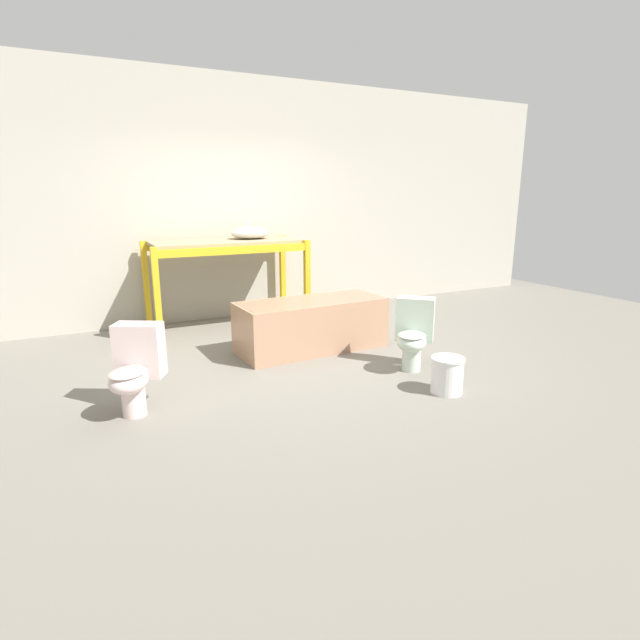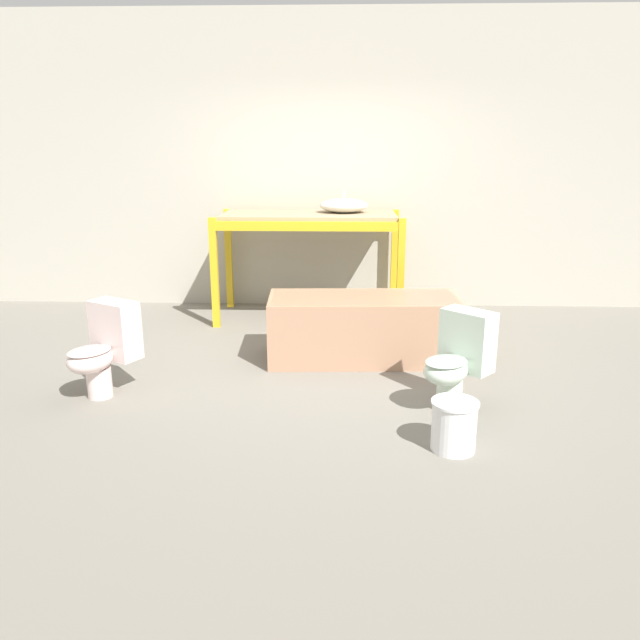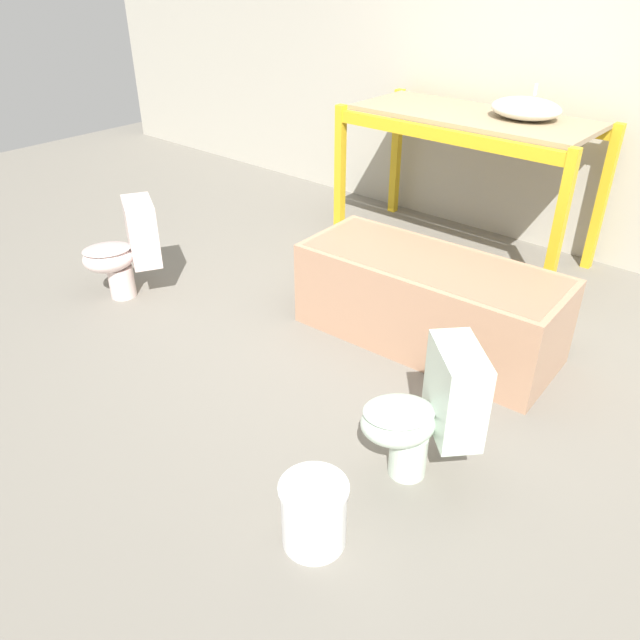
{
  "view_description": "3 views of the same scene",
  "coord_description": "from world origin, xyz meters",
  "px_view_note": "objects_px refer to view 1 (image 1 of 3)",
  "views": [
    {
      "loc": [
        -2.03,
        -4.69,
        1.69
      ],
      "look_at": [
        -0.09,
        -0.82,
        0.59
      ],
      "focal_mm": 28.0,
      "sensor_mm": 36.0,
      "label": 1
    },
    {
      "loc": [
        0.09,
        -5.06,
        1.83
      ],
      "look_at": [
        -0.06,
        -0.87,
        0.63
      ],
      "focal_mm": 35.0,
      "sensor_mm": 36.0,
      "label": 2
    },
    {
      "loc": [
        1.98,
        -2.9,
        2.19
      ],
      "look_at": [
        0.13,
        -0.74,
        0.48
      ],
      "focal_mm": 35.0,
      "sensor_mm": 36.0,
      "label": 3
    }
  ],
  "objects_px": {
    "sink_basin": "(251,233)",
    "toilet_near": "(413,332)",
    "toilet_far": "(135,367)",
    "bucket_white": "(447,374)",
    "bathtub_main": "(312,321)"
  },
  "relations": [
    {
      "from": "toilet_near",
      "to": "bucket_white",
      "type": "height_order",
      "value": "toilet_near"
    },
    {
      "from": "bathtub_main",
      "to": "sink_basin",
      "type": "bearing_deg",
      "value": 94.47
    },
    {
      "from": "sink_basin",
      "to": "toilet_far",
      "type": "bearing_deg",
      "value": -127.73
    },
    {
      "from": "sink_basin",
      "to": "toilet_near",
      "type": "distance_m",
      "value": 2.7
    },
    {
      "from": "sink_basin",
      "to": "toilet_near",
      "type": "bearing_deg",
      "value": -71.71
    },
    {
      "from": "bathtub_main",
      "to": "toilet_near",
      "type": "bearing_deg",
      "value": -60.73
    },
    {
      "from": "toilet_far",
      "to": "bucket_white",
      "type": "height_order",
      "value": "toilet_far"
    },
    {
      "from": "bucket_white",
      "to": "sink_basin",
      "type": "bearing_deg",
      "value": 102.44
    },
    {
      "from": "bucket_white",
      "to": "bathtub_main",
      "type": "bearing_deg",
      "value": 106.86
    },
    {
      "from": "sink_basin",
      "to": "toilet_far",
      "type": "distance_m",
      "value": 3.01
    },
    {
      "from": "toilet_near",
      "to": "bucket_white",
      "type": "bearing_deg",
      "value": -57.3
    },
    {
      "from": "bathtub_main",
      "to": "toilet_far",
      "type": "height_order",
      "value": "toilet_far"
    },
    {
      "from": "bathtub_main",
      "to": "toilet_far",
      "type": "distance_m",
      "value": 2.13
    },
    {
      "from": "toilet_far",
      "to": "sink_basin",
      "type": "bearing_deg",
      "value": 81.0
    },
    {
      "from": "sink_basin",
      "to": "toilet_far",
      "type": "height_order",
      "value": "sink_basin"
    }
  ]
}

